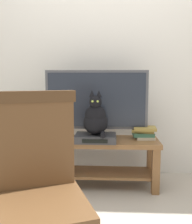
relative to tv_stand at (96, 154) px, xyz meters
name	(u,v)px	position (x,y,z in m)	size (l,w,h in m)	color
ground_plane	(99,218)	(0.05, -0.61, -0.33)	(12.00, 12.00, 0.00)	#ADA393
back_wall	(103,48)	(0.05, 0.46, 1.07)	(7.00, 0.12, 2.80)	silver
tv_stand	(96,154)	(0.00, 0.00, 0.00)	(1.21, 0.41, 0.47)	brown
tv	(97,102)	(0.00, 0.06, 0.51)	(1.00, 0.20, 0.67)	#4C4C51
media_box	(96,138)	(0.00, -0.09, 0.18)	(0.38, 0.27, 0.07)	#2D2D30
cat	(96,118)	(0.00, -0.10, 0.37)	(0.23, 0.28, 0.42)	black
wooden_chair	(38,180)	(-0.22, -1.31, 0.25)	(0.56, 0.56, 1.00)	brown
book_stack	(144,132)	(0.47, 0.05, 0.21)	(0.24, 0.20, 0.12)	beige
potted_plant	(9,148)	(-0.82, -0.14, 0.08)	(0.34, 0.34, 0.68)	#9E6B4C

